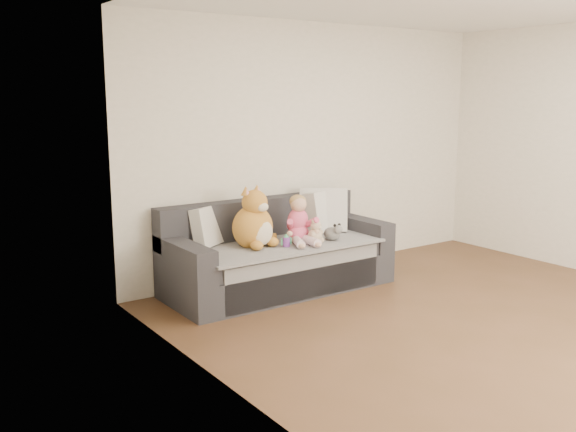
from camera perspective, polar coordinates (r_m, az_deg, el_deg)
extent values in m
plane|color=brown|center=(5.42, 18.87, -9.98)|extent=(5.00, 5.00, 0.00)
plane|color=beige|center=(6.86, 2.49, 6.05)|extent=(4.50, 0.00, 4.50)
plane|color=beige|center=(3.54, -1.98, 1.57)|extent=(0.00, 5.00, 5.00)
cube|color=#2A2A2F|center=(6.23, -0.79, -5.22)|extent=(2.20, 0.90, 0.30)
cube|color=#2A2A2F|center=(6.14, -0.64, -3.27)|extent=(1.90, 0.80, 0.15)
cube|color=#2A2A2F|center=(6.39, -2.56, -0.19)|extent=(2.20, 0.20, 0.40)
cube|color=#2A2A2F|center=(5.67, -9.23, -3.83)|extent=(0.20, 0.90, 0.30)
cube|color=#2A2A2F|center=(6.75, 6.26, -1.40)|extent=(0.20, 0.90, 0.30)
cube|color=gray|center=(6.11, -0.54, -2.51)|extent=(1.85, 0.88, 0.02)
cube|color=gray|center=(5.86, 1.63, -5.49)|extent=(1.70, 0.02, 0.41)
cube|color=silver|center=(6.02, -7.07, -0.88)|extent=(0.44, 0.36, 0.38)
cube|color=silver|center=(6.61, 3.23, 0.46)|extent=(0.50, 0.33, 0.43)
cube|color=silver|center=(6.60, 3.15, 0.56)|extent=(0.52, 0.46, 0.46)
ellipsoid|color=#E85179|center=(6.16, 0.92, -1.50)|extent=(0.22, 0.18, 0.18)
ellipsoid|color=#E85179|center=(6.14, 0.89, -0.35)|extent=(0.21, 0.18, 0.23)
ellipsoid|color=#DBAA8C|center=(6.10, 0.94, 1.06)|extent=(0.16, 0.16, 0.16)
ellipsoid|color=tan|center=(6.11, 0.88, 1.33)|extent=(0.16, 0.16, 0.13)
cylinder|color=#E85179|center=(6.04, 0.18, -0.73)|extent=(0.17, 0.21, 0.14)
cylinder|color=#E85179|center=(6.11, 2.03, -0.60)|extent=(0.06, 0.21, 0.14)
ellipsoid|color=#DBAA8C|center=(5.97, 0.15, -1.58)|extent=(0.05, 0.05, 0.05)
ellipsoid|color=#DBAA8C|center=(6.06, 2.57, -1.40)|extent=(0.05, 0.05, 0.05)
cylinder|color=#E5B2C6|center=(5.97, 0.94, -2.34)|extent=(0.19, 0.28, 0.09)
cylinder|color=#E5B2C6|center=(6.02, 2.05, -2.25)|extent=(0.12, 0.28, 0.09)
ellipsoid|color=#DBAA8C|center=(5.85, 1.22, -2.68)|extent=(0.06, 0.09, 0.05)
ellipsoid|color=#DBAA8C|center=(5.90, 2.65, -2.57)|extent=(0.06, 0.09, 0.05)
ellipsoid|color=#BB8029|center=(5.95, -3.17, -1.02)|extent=(0.39, 0.34, 0.41)
ellipsoid|color=beige|center=(5.87, -2.24, -1.50)|extent=(0.20, 0.09, 0.23)
ellipsoid|color=#BB8029|center=(5.89, -2.98, 1.20)|extent=(0.24, 0.24, 0.24)
ellipsoid|color=beige|center=(5.82, -2.26, 0.79)|extent=(0.11, 0.07, 0.08)
cone|color=#BB8029|center=(5.85, -3.78, 2.26)|extent=(0.11, 0.11, 0.08)
cone|color=pink|center=(5.84, -3.67, 2.19)|extent=(0.07, 0.07, 0.05)
cone|color=#BB8029|center=(5.95, -2.78, 2.41)|extent=(0.11, 0.11, 0.08)
cone|color=pink|center=(5.94, -2.67, 2.35)|extent=(0.07, 0.07, 0.05)
ellipsoid|color=#BB8029|center=(5.80, -2.81, -2.63)|extent=(0.11, 0.14, 0.09)
ellipsoid|color=#BB8029|center=(5.95, -1.39, -2.29)|extent=(0.11, 0.14, 0.09)
cylinder|color=#BB8029|center=(6.15, -2.26, -1.92)|extent=(0.23, 0.24, 0.09)
ellipsoid|color=tan|center=(6.10, 2.42, -1.76)|extent=(0.15, 0.13, 0.15)
ellipsoid|color=tan|center=(6.08, 2.50, -0.86)|extent=(0.10, 0.10, 0.10)
ellipsoid|color=tan|center=(6.04, 2.26, -0.49)|extent=(0.04, 0.04, 0.04)
ellipsoid|color=tan|center=(6.10, 2.60, -0.37)|extent=(0.04, 0.04, 0.04)
ellipsoid|color=beige|center=(6.06, 2.84, -1.01)|extent=(0.04, 0.04, 0.04)
ellipsoid|color=tan|center=(6.03, 2.25, -1.69)|extent=(0.05, 0.05, 0.05)
ellipsoid|color=tan|center=(6.15, 2.88, -1.46)|extent=(0.05, 0.05, 0.05)
ellipsoid|color=tan|center=(6.06, 2.60, -2.30)|extent=(0.06, 0.06, 0.06)
ellipsoid|color=tan|center=(6.13, 2.97, -2.15)|extent=(0.06, 0.06, 0.06)
ellipsoid|color=white|center=(6.22, 3.92, -1.59)|extent=(0.14, 0.18, 0.13)
ellipsoid|color=white|center=(6.15, 4.47, -1.21)|extent=(0.09, 0.09, 0.09)
ellipsoid|color=black|center=(6.13, 4.18, -0.85)|extent=(0.03, 0.03, 0.03)
ellipsoid|color=black|center=(6.17, 4.58, -0.78)|extent=(0.03, 0.03, 0.03)
cylinder|color=purple|center=(5.94, -0.16, -2.30)|extent=(0.07, 0.07, 0.09)
cone|color=#44B177|center=(5.93, -0.16, -1.75)|extent=(0.07, 0.07, 0.04)
cylinder|color=#44B177|center=(5.92, -0.56, -2.30)|extent=(0.02, 0.02, 0.06)
cylinder|color=#44B177|center=(5.96, 0.25, -2.20)|extent=(0.02, 0.02, 0.06)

